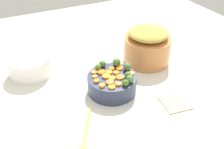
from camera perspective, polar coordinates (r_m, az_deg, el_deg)
The scene contains 30 objects.
tabletop at distance 1.26m, azimuth 1.11°, elevation -3.91°, with size 2.40×2.40×0.02m, color silver.
serving_bowl_carrots at distance 1.23m, azimuth 0.00°, elevation -2.03°, with size 0.24×0.24×0.09m, color #2E354E.
metal_pot at distance 1.45m, azimuth 7.85°, elevation 5.56°, with size 0.26×0.26×0.15m, color #CB7F44.
stuffing_mound at distance 1.41m, azimuth 8.19°, elevation 9.22°, with size 0.22×0.22×0.06m, color gold.
carrot_slice_0 at distance 1.22m, azimuth 4.27°, elevation 0.28°, with size 0.03×0.03×0.01m, color orange.
carrot_slice_1 at distance 1.13m, azimuth -0.04°, elevation -2.79°, with size 0.03×0.03×0.01m, color orange.
carrot_slice_2 at distance 1.22m, azimuth 0.94°, elevation 0.41°, with size 0.03×0.03×0.01m, color orange.
carrot_slice_3 at distance 1.19m, azimuth -3.89°, elevation -0.47°, with size 0.02×0.02×0.01m, color orange.
carrot_slice_4 at distance 1.23m, azimuth -4.04°, elevation 0.56°, with size 0.03×0.03×0.01m, color orange.
carrot_slice_5 at distance 1.15m, azimuth -0.46°, elevation -1.81°, with size 0.04×0.04×0.01m, color orange.
carrot_slice_6 at distance 1.19m, azimuth -1.32°, elevation -0.41°, with size 0.04×0.04×0.01m, color orange.
carrot_slice_7 at distance 1.24m, azimuth -0.04°, elevation 1.29°, with size 0.03×0.03×0.01m, color orange.
carrot_slice_8 at distance 1.22m, azimuth -2.42°, elevation 0.52°, with size 0.04×0.04×0.01m, color orange.
carrot_slice_9 at distance 1.16m, azimuth -3.52°, elevation -1.45°, with size 0.03×0.03×0.01m, color orange.
carrot_slice_10 at distance 1.18m, azimuth -0.01°, elevation -0.86°, with size 0.03×0.03×0.01m, color orange.
carrot_slice_11 at distance 1.19m, azimuth 1.80°, elevation -0.60°, with size 0.04×0.04×0.01m, color orange.
carrot_slice_12 at distance 1.13m, azimuth -2.21°, elevation -2.52°, with size 0.02×0.02×0.01m, color orange.
carrot_slice_13 at distance 1.14m, azimuth 1.44°, elevation -2.15°, with size 0.03×0.03×0.01m, color orange.
carrot_slice_14 at distance 1.22m, azimuth -0.68°, elevation 0.44°, with size 0.03×0.03×0.01m, color orange.
carrot_slice_15 at distance 1.25m, azimuth 1.71°, elevation 1.42°, with size 0.04×0.04×0.01m, color orange.
brussels_sprout_0 at distance 1.19m, azimuth 3.61°, elevation -0.06°, with size 0.03×0.03×0.03m, color #4D7241.
brussels_sprout_1 at distance 1.16m, azimuth 4.06°, elevation -0.97°, with size 0.04×0.04×0.04m, color #4B7F3D.
brussels_sprout_2 at distance 1.26m, azimuth -2.16°, elevation 2.43°, with size 0.03×0.03×0.03m, color #4C7735.
brussels_sprout_3 at distance 1.24m, azimuth 3.42°, elevation 1.74°, with size 0.04×0.04×0.04m, color #437539.
brussels_sprout_4 at distance 1.24m, azimuth -3.14°, elevation 1.68°, with size 0.03×0.03×0.03m, color #4C7929.
brussels_sprout_5 at distance 1.27m, azimuth 1.04°, elevation 2.77°, with size 0.04×0.04×0.04m, color #4D732B.
brussels_sprout_6 at distance 1.14m, azimuth 3.13°, elevation -1.84°, with size 0.03×0.03×0.03m, color #476F24.
wooden_spoon at distance 1.01m, azimuth -6.35°, elevation -15.32°, with size 0.17×0.27×0.01m.
casserole_dish at distance 1.41m, azimuth -17.93°, elevation 2.01°, with size 0.23×0.23×0.10m, color white.
dish_towel at distance 1.22m, azimuth 14.06°, elevation -6.07°, with size 0.12×0.13×0.01m, color #CDAD8F.
Camera 1 is at (-0.45, -0.87, 0.80)m, focal length 40.65 mm.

